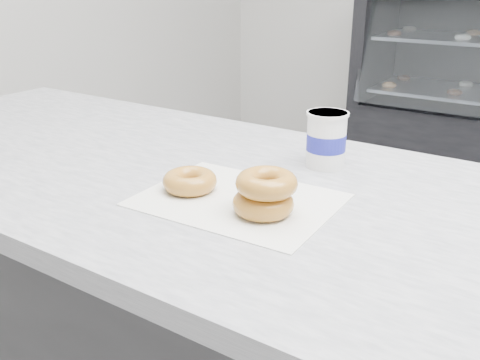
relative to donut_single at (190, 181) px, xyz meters
The scene contains 4 objects.
wax_paper 0.10m from the donut_single, ahead, with size 0.34×0.26×0.00m, color silver.
donut_single is the anchor object (origin of this frame).
donut_stack 0.17m from the donut_single, ahead, with size 0.12×0.12×0.07m.
coffee_cup 0.31m from the donut_single, 60.41° to the left, with size 0.10×0.10×0.12m.
Camera 1 is at (0.08, -1.39, 1.28)m, focal length 40.00 mm.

